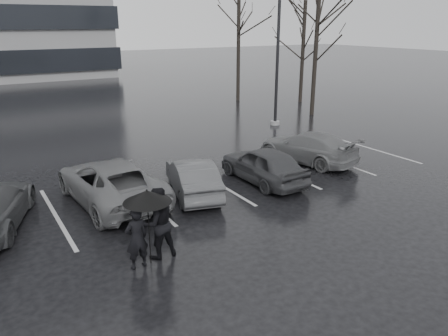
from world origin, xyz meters
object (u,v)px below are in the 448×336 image
car_main (263,164)px  pedestrian_left (137,238)px  pedestrian_right (158,223)px  car_west_a (193,177)px  car_east (307,147)px  lamp_post (278,45)px  tree_north (238,41)px  tree_east (316,49)px  car_west_b (111,182)px  tree_ne (303,53)px

car_main → pedestrian_left: bearing=27.5°
pedestrian_right → car_west_a: bearing=-130.4°
car_main → pedestrian_right: bearing=28.4°
car_east → lamp_post: size_ratio=0.45×
tree_north → tree_east: bearing=-81.9°
pedestrian_right → lamp_post: bearing=-139.8°
car_west_a → tree_north: tree_north is taller
tree_east → tree_north: bearing=98.1°
lamp_post → pedestrian_left: bearing=-139.4°
car_west_b → car_east: size_ratio=1.15×
car_main → car_east: bearing=-162.2°
car_main → pedestrian_left: pedestrian_left is taller
car_west_b → car_east: (8.32, -0.03, -0.07)m
car_main → car_west_b: car_west_b is taller
car_west_b → tree_east: 17.15m
car_main → lamp_post: lamp_post is taller
car_west_b → pedestrian_left: pedestrian_left is taller
car_west_b → tree_north: size_ratio=0.59×
pedestrian_left → tree_north: size_ratio=0.18×
pedestrian_right → car_main: bearing=-152.2°
car_west_a → pedestrian_right: 4.19m
lamp_post → tree_ne: lamp_post is taller
tree_ne → pedestrian_right: bearing=-139.3°
car_main → pedestrian_right: (-5.41, -3.00, 0.26)m
pedestrian_left → lamp_post: 16.46m
pedestrian_left → pedestrian_right: pedestrian_right is taller
tree_east → tree_north: tree_north is taller
car_west_a → tree_east: bearing=-132.3°
car_main → pedestrian_left: (-6.04, -3.23, 0.11)m
pedestrian_left → lamp_post: (12.19, 10.45, 3.63)m
tree_north → tree_ne: bearing=-40.6°
pedestrian_right → tree_ne: size_ratio=0.26×
car_main → tree_north: 18.03m
car_east → tree_north: tree_north is taller
car_main → pedestrian_left: size_ratio=2.52×
lamp_post → car_west_b: bearing=-151.7°
car_main → pedestrian_left: 6.85m
car_west_a → car_west_b: car_west_b is taller
tree_ne → tree_north: 4.67m
lamp_post → tree_north: (2.73, 8.05, -0.15)m
car_main → lamp_post: (6.15, 7.22, 3.74)m
car_main → tree_ne: (12.38, 12.27, 2.84)m
pedestrian_right → lamp_post: 15.82m
car_west_a → pedestrian_right: pedestrian_right is taller
car_west_b → lamp_post: size_ratio=0.52×
pedestrian_left → tree_east: size_ratio=0.19×
tree_east → tree_north: size_ratio=0.94×
car_west_a → tree_ne: 19.56m
tree_ne → tree_east: bearing=-122.0°
car_east → lamp_post: lamp_post is taller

